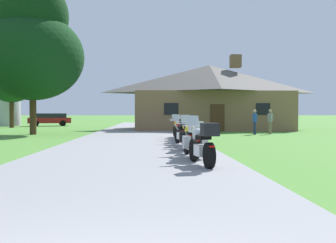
# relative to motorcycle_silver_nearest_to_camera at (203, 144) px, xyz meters

# --- Properties ---
(ground_plane) EXTENTS (500.00, 500.00, 0.00)m
(ground_plane) POSITION_rel_motorcycle_silver_nearest_to_camera_xyz_m (-2.09, 11.97, -0.62)
(ground_plane) COLOR #4C8433
(asphalt_driveway) EXTENTS (6.40, 80.00, 0.06)m
(asphalt_driveway) POSITION_rel_motorcycle_silver_nearest_to_camera_xyz_m (-2.09, 9.97, -0.59)
(asphalt_driveway) COLOR gray
(asphalt_driveway) RESTS_ON ground
(motorcycle_silver_nearest_to_camera) EXTENTS (0.79, 2.07, 1.30)m
(motorcycle_silver_nearest_to_camera) POSITION_rel_motorcycle_silver_nearest_to_camera_xyz_m (0.00, 0.00, 0.00)
(motorcycle_silver_nearest_to_camera) COLOR black
(motorcycle_silver_nearest_to_camera) RESTS_ON asphalt_driveway
(motorcycle_yellow_second_in_row) EXTENTS (0.83, 2.08, 1.30)m
(motorcycle_yellow_second_in_row) POSITION_rel_motorcycle_silver_nearest_to_camera_xyz_m (-0.06, 2.01, -0.01)
(motorcycle_yellow_second_in_row) COLOR black
(motorcycle_yellow_second_in_row) RESTS_ON asphalt_driveway
(motorcycle_yellow_third_in_row) EXTENTS (0.74, 2.08, 1.30)m
(motorcycle_yellow_third_in_row) POSITION_rel_motorcycle_silver_nearest_to_camera_xyz_m (0.06, 4.75, -0.01)
(motorcycle_yellow_third_in_row) COLOR black
(motorcycle_yellow_third_in_row) RESTS_ON asphalt_driveway
(motorcycle_red_fourth_in_row) EXTENTS (0.76, 2.08, 1.30)m
(motorcycle_red_fourth_in_row) POSITION_rel_motorcycle_silver_nearest_to_camera_xyz_m (-0.00, 7.08, 0.00)
(motorcycle_red_fourth_in_row) COLOR black
(motorcycle_red_fourth_in_row) RESTS_ON asphalt_driveway
(motorcycle_yellow_fifth_in_row) EXTENTS (0.73, 2.08, 1.30)m
(motorcycle_yellow_fifth_in_row) POSITION_rel_motorcycle_silver_nearest_to_camera_xyz_m (0.08, 9.33, 0.00)
(motorcycle_yellow_fifth_in_row) COLOR black
(motorcycle_yellow_fifth_in_row) RESTS_ON asphalt_driveway
(motorcycle_orange_farthest_in_row) EXTENTS (0.78, 2.08, 1.30)m
(motorcycle_orange_farthest_in_row) POSITION_rel_motorcycle_silver_nearest_to_camera_xyz_m (0.19, 11.88, 0.00)
(motorcycle_orange_farthest_in_row) COLOR black
(motorcycle_orange_farthest_in_row) RESTS_ON asphalt_driveway
(stone_lodge) EXTENTS (13.40, 8.85, 6.49)m
(stone_lodge) POSITION_rel_motorcycle_silver_nearest_to_camera_xyz_m (3.80, 24.87, 2.26)
(stone_lodge) COLOR brown
(stone_lodge) RESTS_ON ground
(bystander_gray_shirt_near_lodge) EXTENTS (0.40, 0.44, 1.69)m
(bystander_gray_shirt_near_lodge) POSITION_rel_motorcycle_silver_nearest_to_camera_xyz_m (6.79, 16.90, 0.33)
(bystander_gray_shirt_near_lodge) COLOR #75664C
(bystander_gray_shirt_near_lodge) RESTS_ON ground
(bystander_blue_shirt_beside_signpost) EXTENTS (0.22, 0.55, 1.67)m
(bystander_blue_shirt_beside_signpost) POSITION_rel_motorcycle_silver_nearest_to_camera_xyz_m (5.61, 16.42, 0.31)
(bystander_blue_shirt_beside_signpost) COLOR navy
(bystander_blue_shirt_beside_signpost) RESTS_ON ground
(tree_left_near) EXTENTS (6.77, 6.77, 10.40)m
(tree_left_near) POSITION_rel_motorcycle_silver_nearest_to_camera_xyz_m (-9.15, 17.06, 5.35)
(tree_left_near) COLOR #422D19
(tree_left_near) RESTS_ON ground
(tree_left_far) EXTENTS (4.79, 4.79, 8.24)m
(tree_left_far) POSITION_rel_motorcycle_silver_nearest_to_camera_xyz_m (-14.90, 30.19, 4.47)
(tree_left_far) COLOR #422D19
(tree_left_far) RESTS_ON ground
(metal_silo_distant) EXTENTS (2.91, 2.91, 7.50)m
(metal_silo_distant) POSITION_rel_motorcycle_silver_nearest_to_camera_xyz_m (-17.10, 35.40, 3.14)
(metal_silo_distant) COLOR #B2B7BC
(metal_silo_distant) RESTS_ON ground
(parked_red_suv_far_left) EXTENTS (4.93, 3.08, 1.40)m
(parked_red_suv_far_left) POSITION_rel_motorcycle_silver_nearest_to_camera_xyz_m (-12.52, 35.60, 0.16)
(parked_red_suv_far_left) COLOR maroon
(parked_red_suv_far_left) RESTS_ON ground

